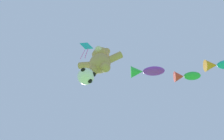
# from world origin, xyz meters

# --- Properties ---
(teddy_bear_kite) EXTENTS (2.38, 1.05, 2.42)m
(teddy_bear_kite) POSITION_xyz_m (0.97, 3.96, 12.46)
(teddy_bear_kite) COLOR tan
(soccer_ball_kite) EXTENTS (0.88, 0.87, 0.81)m
(soccer_ball_kite) POSITION_xyz_m (0.37, 3.93, 11.00)
(soccer_ball_kite) COLOR white
(fish_kite_violet) EXTENTS (2.15, 1.13, 0.74)m
(fish_kite_violet) POSITION_xyz_m (3.06, 6.24, 14.38)
(fish_kite_violet) COLOR purple
(fish_kite_emerald) EXTENTS (1.60, 0.90, 0.64)m
(fish_kite_emerald) POSITION_xyz_m (5.23, 6.79, 13.60)
(fish_kite_emerald) COLOR green
(fish_kite_teal) EXTENTS (2.04, 1.08, 0.72)m
(fish_kite_teal) POSITION_xyz_m (7.33, 6.89, 14.06)
(fish_kite_teal) COLOR #19ADB2
(diamond_kite) EXTENTS (0.75, 0.60, 2.65)m
(diamond_kite) POSITION_xyz_m (-0.15, 4.14, 15.46)
(diamond_kite) COLOR #19ADB2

